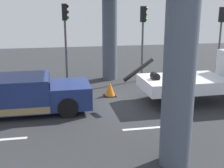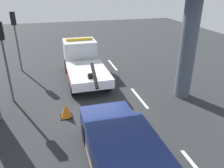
# 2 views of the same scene
# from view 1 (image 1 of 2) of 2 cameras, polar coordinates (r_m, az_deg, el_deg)

# --- Properties ---
(ground_plane) EXTENTS (60.00, 40.00, 0.10)m
(ground_plane) POSITION_cam_1_polar(r_m,az_deg,el_deg) (13.76, 4.87, -4.23)
(ground_plane) COLOR #2D3033
(lane_stripe_mid) EXTENTS (2.60, 0.16, 0.01)m
(lane_stripe_mid) POSITION_cam_1_polar(r_m,az_deg,el_deg) (11.40, 8.48, -8.25)
(lane_stripe_mid) COLOR silver
(lane_stripe_mid) RESTS_ON ground
(tow_truck_white) EXTENTS (7.26, 2.45, 2.46)m
(tow_truck_white) POSITION_cam_1_polar(r_m,az_deg,el_deg) (15.04, 20.26, 1.52)
(tow_truck_white) COLOR white
(tow_truck_white) RESTS_ON ground
(towed_van_green) EXTENTS (5.21, 2.25, 1.58)m
(towed_van_green) POSITION_cam_1_polar(r_m,az_deg,el_deg) (13.10, -16.95, -2.03)
(towed_van_green) COLOR navy
(towed_van_green) RESTS_ON ground
(traffic_light_near) EXTENTS (0.39, 0.32, 4.53)m
(traffic_light_near) POSITION_cam_1_polar(r_m,az_deg,el_deg) (16.95, -8.97, 10.86)
(traffic_light_near) COLOR #515456
(traffic_light_near) RESTS_ON ground
(traffic_light_far) EXTENTS (0.39, 0.32, 4.39)m
(traffic_light_far) POSITION_cam_1_polar(r_m,az_deg,el_deg) (17.69, 6.02, 10.82)
(traffic_light_far) COLOR #515456
(traffic_light_far) RESTS_ON ground
(traffic_light_mid) EXTENTS (0.39, 0.32, 4.34)m
(traffic_light_mid) POSITION_cam_1_polar(r_m,az_deg,el_deg) (19.73, 20.30, 10.31)
(traffic_light_mid) COLOR #515456
(traffic_light_mid) RESTS_ON ground
(traffic_cone_orange) EXTENTS (0.60, 0.60, 0.72)m
(traffic_cone_orange) POSITION_cam_1_polar(r_m,az_deg,el_deg) (14.94, -0.40, -1.03)
(traffic_cone_orange) COLOR orange
(traffic_cone_orange) RESTS_ON ground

